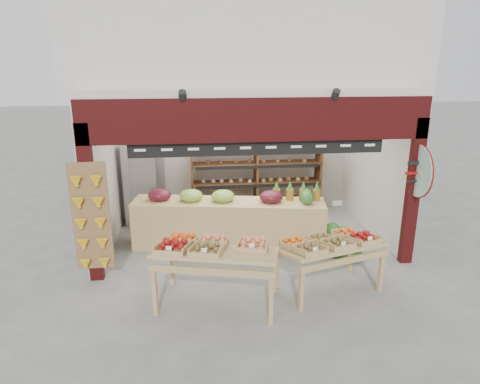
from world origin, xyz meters
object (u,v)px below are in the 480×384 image
object	(u,v)px
cardboard_stack	(181,228)
watermelon_pile	(342,244)
back_shelving	(256,167)
display_table_left	(209,249)
display_table_right	(330,244)
refrigerator	(145,184)
mid_counter	(228,222)

from	to	relation	value
cardboard_stack	watermelon_pile	xyz separation A→B (m)	(3.07, -1.02, -0.05)
back_shelving	cardboard_stack	xyz separation A→B (m)	(-1.78, -1.39, -0.90)
display_table_left	display_table_right	size ratio (longest dim) A/B	1.12
back_shelving	refrigerator	bearing A→B (deg)	-173.91
back_shelving	cardboard_stack	distance (m)	2.43
cardboard_stack	back_shelving	bearing A→B (deg)	38.08
back_shelving	mid_counter	bearing A→B (deg)	-115.30
refrigerator	cardboard_stack	size ratio (longest dim) A/B	1.79
back_shelving	display_table_left	bearing A→B (deg)	-108.68
display_table_right	display_table_left	bearing A→B (deg)	-175.63
back_shelving	display_table_left	world-z (taller)	back_shelving
back_shelving	display_table_left	size ratio (longest dim) A/B	1.55
refrigerator	display_table_right	distance (m)	4.65
mid_counter	watermelon_pile	distance (m)	2.25
display_table_right	watermelon_pile	xyz separation A→B (m)	(0.69, 1.26, -0.58)
display_table_left	refrigerator	bearing A→B (deg)	109.68
display_table_right	refrigerator	bearing A→B (deg)	132.94
mid_counter	display_table_left	bearing A→B (deg)	-102.53
cardboard_stack	display_table_left	bearing A→B (deg)	-78.71
mid_counter	watermelon_pile	size ratio (longest dim) A/B	4.87
refrigerator	watermelon_pile	xyz separation A→B (m)	(3.86, -2.14, -0.72)
back_shelving	cardboard_stack	world-z (taller)	back_shelving
refrigerator	display_table_right	bearing A→B (deg)	-31.63
cardboard_stack	mid_counter	size ratio (longest dim) A/B	0.27
refrigerator	display_table_left	size ratio (longest dim) A/B	0.94
back_shelving	cardboard_stack	size ratio (longest dim) A/B	2.95
display_table_left	display_table_right	distance (m)	1.90
cardboard_stack	display_table_right	world-z (taller)	display_table_right
mid_counter	display_table_left	size ratio (longest dim) A/B	1.93
watermelon_pile	display_table_left	bearing A→B (deg)	-151.45
mid_counter	watermelon_pile	world-z (taller)	mid_counter
refrigerator	back_shelving	bearing A→B (deg)	21.52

